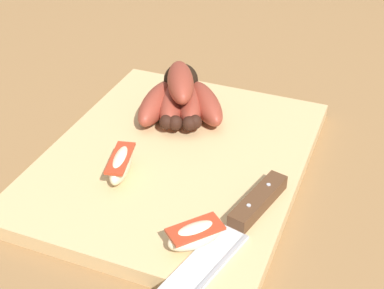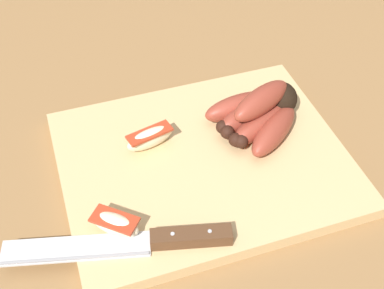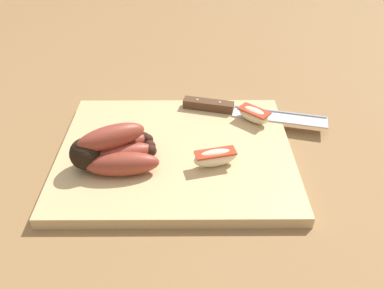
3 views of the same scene
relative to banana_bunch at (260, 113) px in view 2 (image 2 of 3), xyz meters
The scene contains 6 objects.
ground_plane 0.12m from the banana_bunch, 162.71° to the right, with size 6.00×6.00×0.00m, color olive.
cutting_board 0.11m from the banana_bunch, 158.61° to the right, with size 0.40×0.32×0.02m, color tan.
banana_bunch is the anchor object (origin of this frame).
chefs_knife 0.26m from the banana_bunch, 143.84° to the right, with size 0.28×0.09×0.02m.
apple_wedge_near 0.27m from the banana_bunch, 154.13° to the right, with size 0.07×0.06×0.03m.
apple_wedge_middle 0.17m from the banana_bunch, behind, with size 0.08×0.04×0.03m.
Camera 2 is at (-0.16, -0.47, 0.56)m, focal length 48.53 mm.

